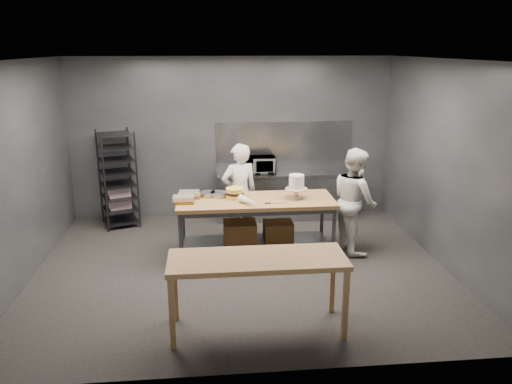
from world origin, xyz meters
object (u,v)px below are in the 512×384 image
Objects in this scene: speed_rack at (118,180)px; chef_behind at (240,193)px; work_table at (256,220)px; near_counter at (257,264)px; chef_right at (355,200)px; layer_cake at (235,193)px; frosted_cake_stand at (296,184)px; microwave at (261,165)px.

chef_behind is at bearing -25.51° from speed_rack.
work_table is 2.87m from speed_rack.
near_counter is 1.20× the size of chef_behind.
layer_cake is at bearing 79.39° from chef_right.
chef_right is at bearing 145.81° from chef_behind.
frosted_cake_stand is (2.96, -1.66, 0.29)m from speed_rack.
chef_behind is 3.08× the size of microwave.
speed_rack reaches higher than work_table.
frosted_cake_stand is (-0.95, -0.08, 0.32)m from chef_right.
chef_right is at bearing -51.55° from microwave.
microwave is 1.94× the size of layer_cake.
speed_rack is 3.23× the size of microwave.
speed_rack is 4.22m from chef_right.
microwave reaches higher than work_table.
chef_right reaches higher than microwave.
frosted_cake_stand is at bearing 68.96° from near_counter.
chef_right is 3.07× the size of microwave.
layer_cake is at bearing 93.10° from near_counter.
speed_rack is 1.05× the size of chef_behind.
near_counter is 2.76m from chef_behind.
layer_cake is (-0.12, 2.22, 0.19)m from near_counter.
chef_right is 2.13m from microwave.
layer_cake is at bearing 164.70° from work_table.
near_counter is 2.82m from chef_right.
near_counter is at bearing -96.69° from microwave.
speed_rack is at bearing 150.74° from frosted_cake_stand.
microwave is (2.60, 0.08, 0.19)m from speed_rack.
work_table is at bearing 84.80° from near_counter.
microwave is at bearing 101.80° from frosted_cake_stand.
speed_rack is 2.36m from chef_behind.
speed_rack is at bearing -42.27° from chef_behind.
chef_behind reaches higher than chef_right.
microwave is at bearing 83.31° from near_counter.
chef_right is (1.78, -0.56, -0.00)m from chef_behind.
chef_right is at bearing -21.94° from speed_rack.
microwave is at bearing 1.76° from speed_rack.
near_counter is at bearing -111.04° from frosted_cake_stand.
chef_right is 1.01m from frosted_cake_stand.
chef_right is at bearing 51.26° from near_counter.
frosted_cake_stand reaches higher than layer_cake.
frosted_cake_stand is (0.82, 2.12, 0.34)m from near_counter.
work_table is at bearing -98.52° from microwave.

